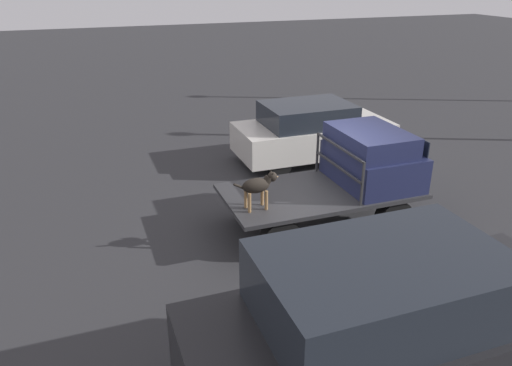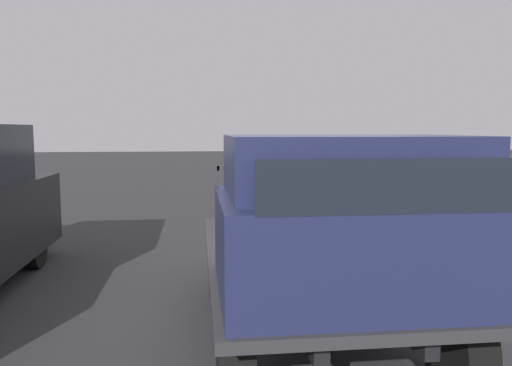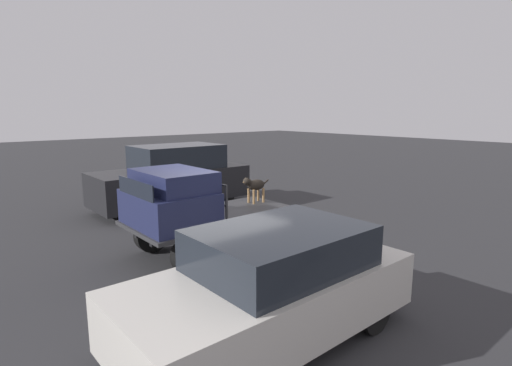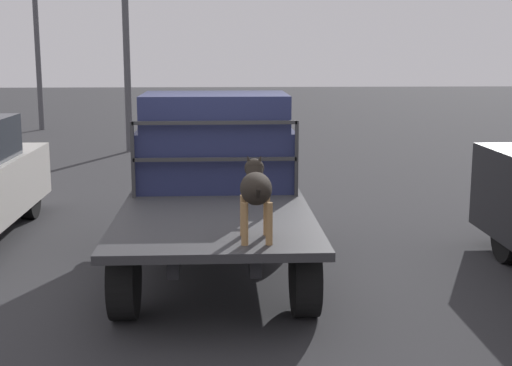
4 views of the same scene
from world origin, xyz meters
name	(u,v)px [view 3 (image 3 of 4)]	position (x,y,z in m)	size (l,w,h in m)	color
ground_plane	(217,249)	(0.00, 0.00, 0.00)	(80.00, 80.00, 0.00)	#2D2D30
flatbed_truck	(216,224)	(0.00, 0.00, 0.59)	(3.86, 1.99, 0.81)	black
truck_cab	(170,199)	(1.13, 0.00, 1.34)	(1.44, 1.87, 1.12)	#1E2347
truck_headboard	(202,192)	(0.37, 0.00, 1.38)	(0.04, 1.87, 0.86)	#2D2D30
dog	(254,185)	(-1.44, -0.36, 1.26)	(0.86, 0.28, 0.71)	#9E7547
parked_sedan	(272,286)	(1.53, 3.54, 0.80)	(4.17, 1.85, 1.58)	black
parked_pickup_far	(173,178)	(-1.24, -4.25, 0.99)	(4.97, 1.97, 2.04)	black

